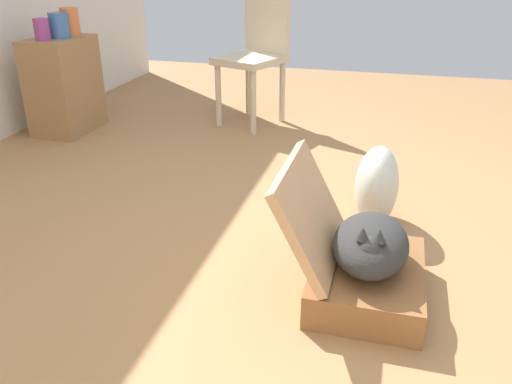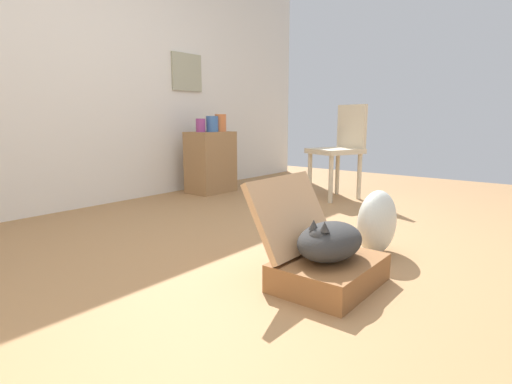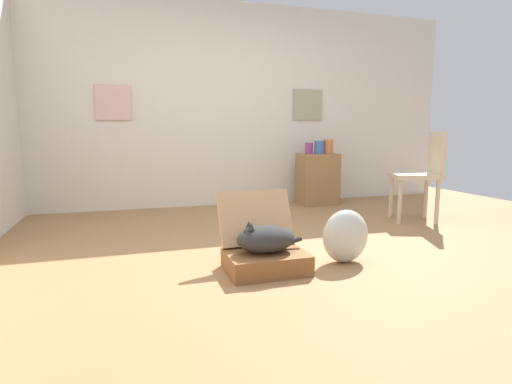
{
  "view_description": "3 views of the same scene",
  "coord_description": "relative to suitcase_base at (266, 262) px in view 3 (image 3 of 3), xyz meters",
  "views": [
    {
      "loc": [
        -2.1,
        -0.49,
        1.22
      ],
      "look_at": [
        -0.13,
        0.05,
        0.27
      ],
      "focal_mm": 36.4,
      "sensor_mm": 36.0,
      "label": 1
    },
    {
      "loc": [
        -2.1,
        -1.36,
        0.82
      ],
      "look_at": [
        -0.19,
        0.15,
        0.38
      ],
      "focal_mm": 28.62,
      "sensor_mm": 36.0,
      "label": 2
    },
    {
      "loc": [
        -1.25,
        -3.0,
        0.95
      ],
      "look_at": [
        -0.39,
        -0.28,
        0.53
      ],
      "focal_mm": 28.38,
      "sensor_mm": 36.0,
      "label": 3
    }
  ],
  "objects": [
    {
      "name": "ground_plane",
      "position": [
        0.37,
        0.46,
        -0.07
      ],
      "size": [
        7.68,
        7.68,
        0.0
      ],
      "primitive_type": "plane",
      "color": "#9E7247",
      "rests_on": "ground"
    },
    {
      "name": "cat",
      "position": [
        -0.01,
        0.0,
        0.16
      ],
      "size": [
        0.49,
        0.28,
        0.22
      ],
      "color": "#2D2D2D",
      "rests_on": "suitcase_base"
    },
    {
      "name": "vase_tall",
      "position": [
        1.39,
        2.32,
        0.68
      ],
      "size": [
        0.1,
        0.1,
        0.14
      ],
      "primitive_type": "cylinder",
      "color": "#8C387A",
      "rests_on": "side_table"
    },
    {
      "name": "suitcase_base",
      "position": [
        0.0,
        0.0,
        0.0
      ],
      "size": [
        0.54,
        0.42,
        0.14
      ],
      "primitive_type": "cube",
      "color": "brown",
      "rests_on": "ground"
    },
    {
      "name": "side_table",
      "position": [
        1.52,
        2.31,
        0.27
      ],
      "size": [
        0.5,
        0.34,
        0.67
      ],
      "primitive_type": "cube",
      "color": "olive",
      "rests_on": "ground"
    },
    {
      "name": "plastic_bag_white",
      "position": [
        0.62,
        0.01,
        0.13
      ],
      "size": [
        0.35,
        0.21,
        0.39
      ],
      "primitive_type": "ellipsoid",
      "color": "silver",
      "rests_on": "ground"
    },
    {
      "name": "chair",
      "position": [
        2.11,
        1.02,
        0.46
      ],
      "size": [
        0.59,
        0.55,
        0.96
      ],
      "rotation": [
        0.0,
        0.0,
        -1.93
      ],
      "color": "beige",
      "rests_on": "ground"
    },
    {
      "name": "suitcase_lid",
      "position": [
        0.0,
        0.23,
        0.26
      ],
      "size": [
        0.54,
        0.22,
        0.39
      ],
      "primitive_type": "cube",
      "rotation": [
        1.09,
        0.0,
        0.0
      ],
      "color": "tan",
      "rests_on": "suitcase_base"
    },
    {
      "name": "vase_round",
      "position": [
        1.52,
        2.27,
        0.69
      ],
      "size": [
        0.13,
        0.13,
        0.17
      ],
      "primitive_type": "cylinder",
      "color": "#38609E",
      "rests_on": "side_table"
    },
    {
      "name": "wall_back",
      "position": [
        0.37,
        2.72,
        1.23
      ],
      "size": [
        6.4,
        0.15,
        2.6
      ],
      "color": "silver",
      "rests_on": "ground"
    },
    {
      "name": "vase_short",
      "position": [
        1.64,
        2.27,
        0.7
      ],
      "size": [
        0.13,
        0.13,
        0.19
      ],
      "primitive_type": "cylinder",
      "color": "#CC6B38",
      "rests_on": "side_table"
    }
  ]
}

